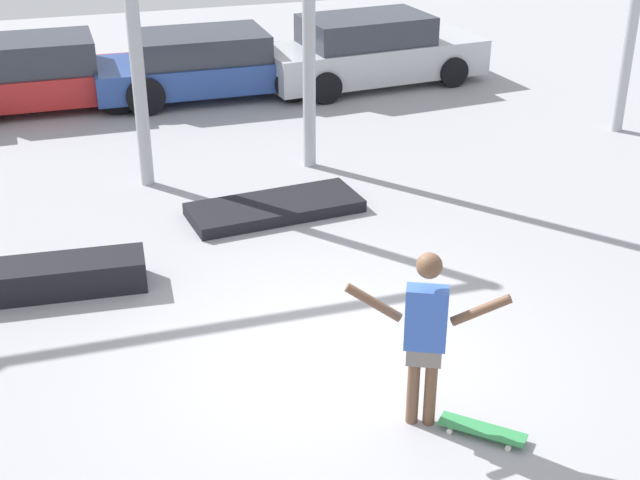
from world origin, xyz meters
TOP-DOWN VIEW (x-y plane):
  - ground_plane at (0.00, 0.00)m, footprint 36.00×36.00m
  - skateboarder at (0.37, -1.18)m, footprint 1.35×0.70m
  - skateboard at (0.84, -1.53)m, footprint 0.73×0.70m
  - grind_box at (-2.87, 2.42)m, footprint 2.36×0.77m
  - manual_pad at (0.28, 3.81)m, footprint 2.50×1.20m
  - parked_car_red at (-2.64, 9.85)m, footprint 4.00×1.86m
  - parked_car_blue at (0.49, 9.66)m, footprint 4.56×1.98m
  - parked_car_silver at (3.80, 9.44)m, footprint 4.69×2.18m

SIDE VIEW (x-z plane):
  - ground_plane at x=0.00m, z-range 0.00..0.00m
  - skateboard at x=0.84m, z-range 0.03..0.10m
  - manual_pad at x=0.28m, z-range 0.00..0.17m
  - grind_box at x=-2.87m, z-range 0.00..0.38m
  - parked_car_blue at x=0.49m, z-range -0.01..1.25m
  - parked_car_red at x=-2.64m, z-range -0.03..1.30m
  - parked_car_silver at x=3.80m, z-range -0.03..1.38m
  - skateboarder at x=0.37m, z-range 0.12..1.89m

